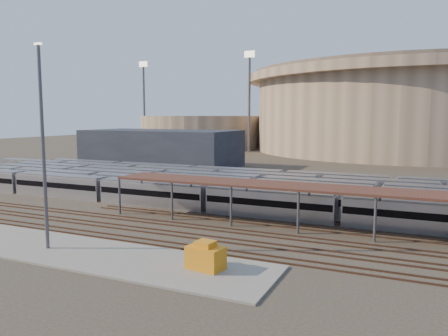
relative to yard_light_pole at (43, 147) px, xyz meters
name	(u,v)px	position (x,y,z in m)	size (l,w,h in m)	color
ground	(163,221)	(4.24, 15.53, -10.63)	(420.00, 420.00, 0.00)	#383026
apron	(47,247)	(-0.76, 0.53, -10.53)	(50.00, 9.00, 0.20)	gray
subway_trains	(237,188)	(7.04, 34.03, -8.83)	(123.40, 23.90, 3.60)	#B8B9BD
inspection_shed	(340,191)	(26.24, 19.53, -5.64)	(60.30, 6.00, 5.30)	#515256
empty_tracks	(141,229)	(4.24, 10.53, -10.54)	(170.00, 9.62, 0.18)	#4C3323
stadium	(406,110)	(29.24, 155.53, 5.84)	(124.00, 124.00, 32.50)	tan
secondary_arena	(203,131)	(-55.76, 145.53, -3.63)	(56.00, 56.00, 14.00)	tan
service_building	(161,148)	(-30.76, 70.53, -5.63)	(42.00, 20.00, 10.00)	#1E232D
floodlight_0	(249,98)	(-25.76, 125.53, 10.02)	(4.00, 1.00, 38.40)	#515256
floodlight_1	(144,101)	(-80.76, 135.53, 10.02)	(4.00, 1.00, 38.40)	#515256
floodlight_3	(327,102)	(-5.76, 175.53, 10.02)	(4.00, 1.00, 38.40)	#515256
yard_light_pole	(43,147)	(0.00, 0.00, 0.00)	(0.81, 0.36, 20.68)	#515256
yellow_equipment	(206,258)	(17.63, 1.18, -9.41)	(3.25, 2.03, 2.03)	orange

